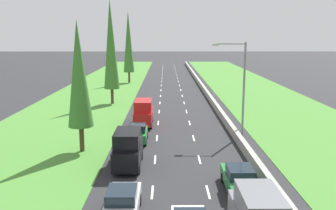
% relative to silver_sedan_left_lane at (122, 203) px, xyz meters
% --- Properties ---
extents(ground_plane, '(300.00, 300.00, 0.00)m').
position_rel_silver_sedan_left_lane_xyz_m(ground_plane, '(3.25, 42.11, -0.81)').
color(ground_plane, '#28282B').
rests_on(ground_plane, ground).
extents(grass_verge_left, '(14.00, 140.00, 0.04)m').
position_rel_silver_sedan_left_lane_xyz_m(grass_verge_left, '(-9.40, 42.11, -0.79)').
color(grass_verge_left, '#478433').
rests_on(grass_verge_left, ground).
extents(grass_verge_right, '(14.00, 140.00, 0.04)m').
position_rel_silver_sedan_left_lane_xyz_m(grass_verge_right, '(17.60, 42.11, -0.79)').
color(grass_verge_right, '#478433').
rests_on(grass_verge_right, ground).
extents(median_barrier, '(0.44, 120.00, 0.85)m').
position_rel_silver_sedan_left_lane_xyz_m(median_barrier, '(8.95, 42.11, -0.39)').
color(median_barrier, '#9E9B93').
rests_on(median_barrier, ground).
extents(lane_markings, '(3.64, 116.00, 0.01)m').
position_rel_silver_sedan_left_lane_xyz_m(lane_markings, '(3.25, 42.11, -0.81)').
color(lane_markings, white).
rests_on(lane_markings, ground).
extents(silver_sedan_left_lane, '(1.82, 4.50, 1.64)m').
position_rel_silver_sedan_left_lane_xyz_m(silver_sedan_left_lane, '(0.00, 0.00, 0.00)').
color(silver_sedan_left_lane, silver).
rests_on(silver_sedan_left_lane, ground).
extents(black_van_left_lane, '(1.96, 4.90, 2.82)m').
position_rel_silver_sedan_left_lane_xyz_m(black_van_left_lane, '(-0.46, 7.61, 0.59)').
color(black_van_left_lane, black).
rests_on(black_van_left_lane, ground).
extents(green_hatchback_left_lane, '(1.74, 3.90, 1.72)m').
position_rel_silver_sedan_left_lane_xyz_m(green_hatchback_left_lane, '(-0.23, 13.89, 0.02)').
color(green_hatchback_left_lane, '#237A33').
rests_on(green_hatchback_left_lane, ground).
extents(green_sedan_right_lane, '(1.82, 4.50, 1.64)m').
position_rel_silver_sedan_left_lane_xyz_m(green_sedan_right_lane, '(6.96, 3.21, 0.00)').
color(green_sedan_right_lane, '#237A33').
rests_on(green_sedan_right_lane, ground).
extents(red_van_left_lane, '(1.96, 4.90, 2.82)m').
position_rel_silver_sedan_left_lane_xyz_m(red_van_left_lane, '(-0.06, 20.07, 0.59)').
color(red_van_left_lane, red).
rests_on(red_van_left_lane, ground).
extents(poplar_tree_second, '(2.07, 2.07, 10.91)m').
position_rel_silver_sedan_left_lane_xyz_m(poplar_tree_second, '(-4.71, 11.22, 5.69)').
color(poplar_tree_second, '#4C3823').
rests_on(poplar_tree_second, ground).
extents(poplar_tree_third, '(2.16, 2.16, 14.48)m').
position_rel_silver_sedan_left_lane_xyz_m(poplar_tree_third, '(-5.25, 32.57, 7.48)').
color(poplar_tree_third, '#4C3823').
rests_on(poplar_tree_third, ground).
extents(poplar_tree_fourth, '(2.16, 2.16, 14.24)m').
position_rel_silver_sedan_left_lane_xyz_m(poplar_tree_fourth, '(-5.09, 55.15, 7.36)').
color(poplar_tree_fourth, '#4C3823').
rests_on(poplar_tree_fourth, ground).
extents(street_light_mast, '(3.20, 0.28, 9.00)m').
position_rel_silver_sedan_left_lane_xyz_m(street_light_mast, '(9.48, 16.08, 4.42)').
color(street_light_mast, gray).
rests_on(street_light_mast, ground).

